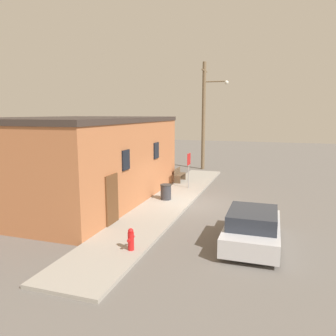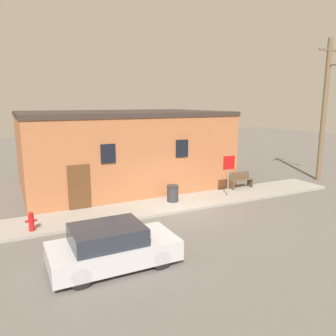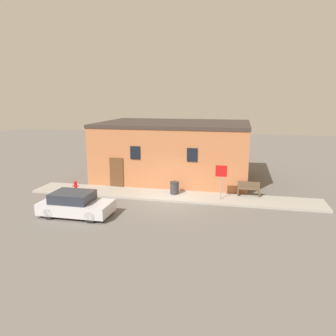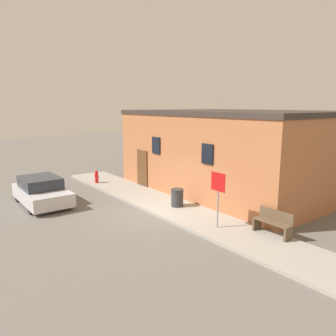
# 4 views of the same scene
# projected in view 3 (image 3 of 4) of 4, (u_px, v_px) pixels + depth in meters

# --- Properties ---
(ground_plane) EXTENTS (80.00, 80.00, 0.00)m
(ground_plane) POSITION_uv_depth(u_px,v_px,m) (168.00, 202.00, 20.30)
(ground_plane) COLOR #66605B
(sidewalk) EXTENTS (18.99, 2.36, 0.12)m
(sidewalk) POSITION_uv_depth(u_px,v_px,m) (172.00, 196.00, 21.42)
(sidewalk) COLOR #9E998E
(sidewalk) RESTS_ON ground
(brick_building) EXTENTS (11.43, 7.85, 4.47)m
(brick_building) POSITION_uv_depth(u_px,v_px,m) (174.00, 150.00, 25.94)
(brick_building) COLOR #B26B42
(brick_building) RESTS_ON ground
(fire_hydrant) EXTENTS (0.44, 0.21, 0.76)m
(fire_hydrant) POSITION_uv_depth(u_px,v_px,m) (76.00, 186.00, 22.01)
(fire_hydrant) COLOR red
(fire_hydrant) RESTS_ON sidewalk
(stop_sign) EXTENTS (0.71, 0.06, 2.15)m
(stop_sign) POSITION_uv_depth(u_px,v_px,m) (221.00, 176.00, 20.20)
(stop_sign) COLOR gray
(stop_sign) RESTS_ON sidewalk
(bench) EXTENTS (1.41, 0.44, 0.90)m
(bench) POSITION_uv_depth(u_px,v_px,m) (249.00, 189.00, 21.12)
(bench) COLOR brown
(bench) RESTS_ON sidewalk
(trash_bin) EXTENTS (0.59, 0.59, 0.82)m
(trash_bin) POSITION_uv_depth(u_px,v_px,m) (174.00, 188.00, 21.52)
(trash_bin) COLOR #333338
(trash_bin) RESTS_ON sidewalk
(parked_car) EXTENTS (3.89, 1.88, 1.32)m
(parked_car) POSITION_uv_depth(u_px,v_px,m) (75.00, 204.00, 17.90)
(parked_car) COLOR black
(parked_car) RESTS_ON ground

